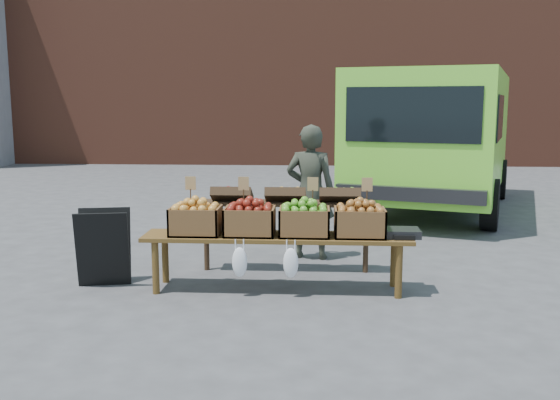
# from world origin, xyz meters

# --- Properties ---
(ground) EXTENTS (80.00, 80.00, 0.00)m
(ground) POSITION_xyz_m (0.00, 0.00, 0.00)
(ground) COLOR #454548
(brick_building) EXTENTS (24.00, 4.00, 10.00)m
(brick_building) POSITION_xyz_m (0.00, 15.00, 5.00)
(brick_building) COLOR brown
(brick_building) RESTS_ON ground
(delivery_van) EXTENTS (3.97, 5.82, 2.39)m
(delivery_van) POSITION_xyz_m (1.45, 5.48, 1.19)
(delivery_van) COLOR #76DE34
(delivery_van) RESTS_ON ground
(vendor) EXTENTS (0.65, 0.48, 1.63)m
(vendor) POSITION_xyz_m (-0.71, 1.73, 0.82)
(vendor) COLOR #2D3127
(vendor) RESTS_ON ground
(chalkboard_sign) EXTENTS (0.58, 0.39, 0.81)m
(chalkboard_sign) POSITION_xyz_m (-2.84, 0.46, 0.40)
(chalkboard_sign) COLOR black
(chalkboard_sign) RESTS_ON ground
(back_table) EXTENTS (2.10, 0.44, 1.04)m
(back_table) POSITION_xyz_m (-0.98, 1.11, 0.52)
(back_table) COLOR #342416
(back_table) RESTS_ON ground
(display_bench) EXTENTS (2.70, 0.56, 0.57)m
(display_bench) POSITION_xyz_m (-1.03, 0.39, 0.28)
(display_bench) COLOR #523817
(display_bench) RESTS_ON ground
(crate_golden_apples) EXTENTS (0.50, 0.40, 0.28)m
(crate_golden_apples) POSITION_xyz_m (-1.85, 0.39, 0.71)
(crate_golden_apples) COLOR gold
(crate_golden_apples) RESTS_ON display_bench
(crate_russet_pears) EXTENTS (0.50, 0.40, 0.28)m
(crate_russet_pears) POSITION_xyz_m (-1.30, 0.39, 0.71)
(crate_russet_pears) COLOR maroon
(crate_russet_pears) RESTS_ON display_bench
(crate_red_apples) EXTENTS (0.50, 0.40, 0.28)m
(crate_red_apples) POSITION_xyz_m (-0.75, 0.39, 0.71)
(crate_red_apples) COLOR #428522
(crate_red_apples) RESTS_ON display_bench
(crate_green_apples) EXTENTS (0.50, 0.40, 0.28)m
(crate_green_apples) POSITION_xyz_m (-0.20, 0.39, 0.71)
(crate_green_apples) COLOR brown
(crate_green_apples) RESTS_ON display_bench
(weighing_scale) EXTENTS (0.34, 0.30, 0.08)m
(weighing_scale) POSITION_xyz_m (0.22, 0.39, 0.61)
(weighing_scale) COLOR black
(weighing_scale) RESTS_ON display_bench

